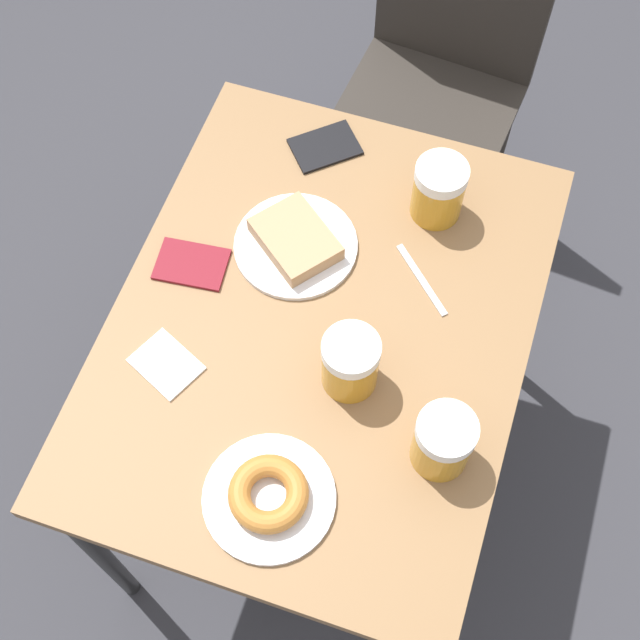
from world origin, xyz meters
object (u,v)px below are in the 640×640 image
beer_mug_left (350,363)px  napkin_folded (166,364)px  beer_mug_center (439,190)px  plate_with_cake (296,242)px  fork (422,280)px  chair (444,55)px  plate_with_donut (269,496)px  passport_near_edge (325,147)px  passport_far_edge (192,264)px  beer_mug_right (443,441)px

beer_mug_left → napkin_folded: 0.32m
beer_mug_left → beer_mug_center: bearing=82.7°
plate_with_cake → fork: (0.24, 0.01, -0.01)m
chair → napkin_folded: chair is taller
plate_with_donut → fork: 0.48m
beer_mug_left → passport_near_edge: size_ratio=0.82×
passport_far_edge → plate_with_cake: bearing=30.1°
plate_with_donut → beer_mug_right: beer_mug_right is taller
beer_mug_right → napkin_folded: 0.48m
plate_with_cake → passport_far_edge: (-0.17, -0.10, -0.01)m
beer_mug_right → fork: bearing=110.2°
beer_mug_left → passport_near_edge: beer_mug_left is taller
beer_mug_left → napkin_folded: (-0.30, -0.07, -0.06)m
plate_with_donut → passport_near_edge: (-0.13, 0.69, -0.01)m
fork → passport_near_edge: 0.34m
chair → beer_mug_center: bearing=-74.0°
napkin_folded → plate_with_cake: bearing=65.8°
passport_far_edge → beer_mug_center: bearing=33.4°
chair → plate_with_cake: (-0.12, -0.71, 0.19)m
beer_mug_left → napkin_folded: size_ratio=0.92×
napkin_folded → passport_far_edge: size_ratio=1.01×
beer_mug_left → beer_mug_center: (0.05, 0.38, 0.00)m
beer_mug_left → napkin_folded: bearing=-166.1°
passport_far_edge → napkin_folded: bearing=-80.2°
fork → passport_far_edge: passport_far_edge is taller
napkin_folded → fork: 0.47m
chair → beer_mug_center: chair is taller
passport_far_edge → chair: bearing=70.8°
plate_with_donut → napkin_folded: (-0.25, 0.16, -0.02)m
plate_with_donut → napkin_folded: bearing=146.3°
chair → passport_near_edge: chair is taller
plate_with_cake → beer_mug_right: beer_mug_right is taller
chair → beer_mug_left: (0.06, -0.93, 0.24)m
plate_with_donut → beer_mug_center: 0.62m
beer_mug_left → fork: bearing=73.8°
chair → passport_near_edge: size_ratio=6.16×
plate_with_donut → beer_mug_center: bearing=80.3°
plate_with_cake → chair: bearing=80.8°
fork → plate_with_cake: bearing=-178.7°
plate_with_donut → napkin_folded: size_ratio=1.56×
chair → passport_far_edge: chair is taller
plate_with_cake → fork: size_ratio=1.81×
beer_mug_center → passport_far_edge: (-0.38, -0.25, -0.06)m
chair → plate_with_cake: bearing=-93.9°
beer_mug_left → beer_mug_right: 0.20m
beer_mug_right → passport_near_edge: (-0.37, 0.53, -0.06)m
passport_far_edge → plate_with_donut: bearing=-52.2°
passport_near_edge → beer_mug_left: bearing=-66.9°
beer_mug_left → chair: bearing=93.4°
chair → plate_with_donut: chair is taller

